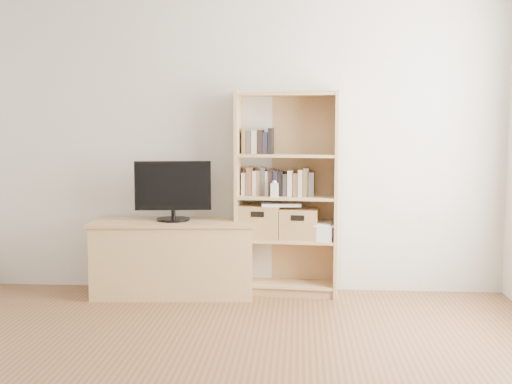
# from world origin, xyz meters

# --- Properties ---
(back_wall) EXTENTS (4.50, 0.02, 2.60)m
(back_wall) POSITION_xyz_m (0.00, 2.50, 1.30)
(back_wall) COLOR beige
(back_wall) RESTS_ON floor
(tv_stand) EXTENTS (1.35, 0.59, 0.61)m
(tv_stand) POSITION_xyz_m (-0.54, 2.25, 0.30)
(tv_stand) COLOR tan
(tv_stand) RESTS_ON floor
(bookshelf) EXTENTS (0.88, 0.38, 1.71)m
(bookshelf) POSITION_xyz_m (0.41, 2.35, 0.85)
(bookshelf) COLOR tan
(bookshelf) RESTS_ON floor
(television) EXTENTS (0.63, 0.13, 0.50)m
(television) POSITION_xyz_m (-0.54, 2.25, 0.88)
(television) COLOR black
(television) RESTS_ON tv_stand
(books_row_mid) EXTENTS (0.84, 0.21, 0.22)m
(books_row_mid) POSITION_xyz_m (0.41, 2.37, 0.95)
(books_row_mid) COLOR beige
(books_row_mid) RESTS_ON bookshelf
(books_row_upper) EXTENTS (0.40, 0.18, 0.20)m
(books_row_upper) POSITION_xyz_m (0.23, 2.38, 1.29)
(books_row_upper) COLOR beige
(books_row_upper) RESTS_ON bookshelf
(baby_monitor) EXTENTS (0.06, 0.05, 0.11)m
(baby_monitor) POSITION_xyz_m (0.31, 2.26, 0.89)
(baby_monitor) COLOR white
(baby_monitor) RESTS_ON bookshelf
(basket_left) EXTENTS (0.37, 0.31, 0.28)m
(basket_left) POSITION_xyz_m (0.19, 2.36, 0.61)
(basket_left) COLOR olive
(basket_left) RESTS_ON bookshelf
(basket_right) EXTENTS (0.34, 0.29, 0.25)m
(basket_right) POSITION_xyz_m (0.52, 2.33, 0.60)
(basket_right) COLOR olive
(basket_right) RESTS_ON bookshelf
(laptop) EXTENTS (0.35, 0.26, 0.03)m
(laptop) POSITION_xyz_m (0.36, 2.34, 0.77)
(laptop) COLOR silver
(laptop) RESTS_ON basket_left
(magazine_stack) EXTENTS (0.21, 0.28, 0.12)m
(magazine_stack) POSITION_xyz_m (0.71, 2.32, 0.54)
(magazine_stack) COLOR silver
(magazine_stack) RESTS_ON bookshelf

